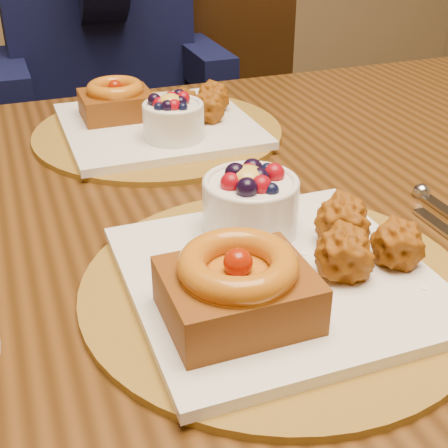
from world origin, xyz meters
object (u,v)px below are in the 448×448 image
at_px(place_setting_far, 157,120).
at_px(diner, 94,3).
at_px(chair_far, 200,140).
at_px(place_setting_near, 272,260).
at_px(dining_table, 205,246).

height_order(place_setting_far, diner, diner).
relative_size(place_setting_far, diner, 0.47).
height_order(chair_far, diner, diner).
relative_size(place_setting_near, diner, 0.47).
xyz_separation_m(dining_table, place_setting_near, (-0.00, -0.21, 0.11)).
bearing_deg(dining_table, place_setting_near, -91.03).
height_order(place_setting_near, chair_far, chair_far).
bearing_deg(diner, place_setting_far, -92.35).
bearing_deg(place_setting_far, diner, 88.72).
relative_size(place_setting_far, chair_far, 0.38).
bearing_deg(diner, dining_table, -91.81).
xyz_separation_m(place_setting_far, diner, (0.01, 0.57, 0.08)).
bearing_deg(place_setting_near, chair_far, 76.26).
relative_size(dining_table, place_setting_near, 4.21).
distance_m(place_setting_far, diner, 0.57).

